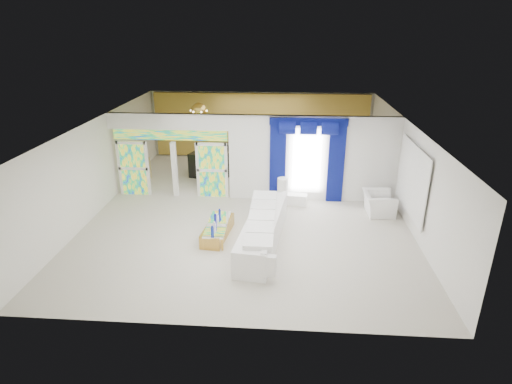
# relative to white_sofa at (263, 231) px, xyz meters

# --- Properties ---
(floor) EXTENTS (12.00, 12.00, 0.00)m
(floor) POSITION_rel_white_sofa_xyz_m (-0.58, 2.34, -0.38)
(floor) COLOR #B7AF9E
(floor) RESTS_ON ground
(dividing_wall) EXTENTS (5.70, 0.18, 3.00)m
(dividing_wall) POSITION_rel_white_sofa_xyz_m (1.57, 3.34, 1.12)
(dividing_wall) COLOR white
(dividing_wall) RESTS_ON ground
(dividing_header) EXTENTS (4.30, 0.18, 0.55)m
(dividing_header) POSITION_rel_white_sofa_xyz_m (-3.43, 3.34, 2.34)
(dividing_header) COLOR white
(dividing_header) RESTS_ON dividing_wall
(stained_panel_left) EXTENTS (0.95, 0.04, 2.00)m
(stained_panel_left) POSITION_rel_white_sofa_xyz_m (-4.85, 3.34, 0.62)
(stained_panel_left) COLOR #994C3F
(stained_panel_left) RESTS_ON ground
(stained_panel_right) EXTENTS (0.95, 0.04, 2.00)m
(stained_panel_right) POSITION_rel_white_sofa_xyz_m (-2.00, 3.34, 0.62)
(stained_panel_right) COLOR #994C3F
(stained_panel_right) RESTS_ON ground
(stained_transom) EXTENTS (4.00, 0.05, 0.35)m
(stained_transom) POSITION_rel_white_sofa_xyz_m (-3.43, 3.34, 1.87)
(stained_transom) COLOR #994C3F
(stained_transom) RESTS_ON dividing_header
(window_pane) EXTENTS (1.00, 0.02, 2.30)m
(window_pane) POSITION_rel_white_sofa_xyz_m (1.32, 3.24, 1.07)
(window_pane) COLOR white
(window_pane) RESTS_ON dividing_wall
(blue_drape_left) EXTENTS (0.55, 0.10, 2.80)m
(blue_drape_left) POSITION_rel_white_sofa_xyz_m (0.32, 3.21, 1.02)
(blue_drape_left) COLOR #09044E
(blue_drape_left) RESTS_ON ground
(blue_drape_right) EXTENTS (0.55, 0.10, 2.80)m
(blue_drape_right) POSITION_rel_white_sofa_xyz_m (2.32, 3.21, 1.02)
(blue_drape_right) COLOR #09044E
(blue_drape_right) RESTS_ON ground
(blue_pelmet) EXTENTS (2.60, 0.12, 0.25)m
(blue_pelmet) POSITION_rel_white_sofa_xyz_m (1.32, 3.21, 2.44)
(blue_pelmet) COLOR #09044E
(blue_pelmet) RESTS_ON dividing_wall
(wall_mirror) EXTENTS (0.04, 2.70, 1.90)m
(wall_mirror) POSITION_rel_white_sofa_xyz_m (4.36, 1.34, 1.17)
(wall_mirror) COLOR white
(wall_mirror) RESTS_ON ground
(gold_curtains) EXTENTS (9.70, 0.12, 2.90)m
(gold_curtains) POSITION_rel_white_sofa_xyz_m (-0.58, 8.24, 1.12)
(gold_curtains) COLOR #AE8229
(gold_curtains) RESTS_ON ground
(white_sofa) EXTENTS (1.33, 4.09, 0.77)m
(white_sofa) POSITION_rel_white_sofa_xyz_m (0.00, 0.00, 0.00)
(white_sofa) COLOR white
(white_sofa) RESTS_ON ground
(coffee_table) EXTENTS (0.79, 1.80, 0.39)m
(coffee_table) POSITION_rel_white_sofa_xyz_m (-1.35, 0.30, -0.19)
(coffee_table) COLOR #B68A39
(coffee_table) RESTS_ON ground
(console_table) EXTENTS (1.12, 0.46, 0.36)m
(console_table) POSITION_rel_white_sofa_xyz_m (0.81, 2.84, -0.20)
(console_table) COLOR white
(console_table) RESTS_ON ground
(table_lamp) EXTENTS (0.36, 0.36, 0.58)m
(table_lamp) POSITION_rel_white_sofa_xyz_m (0.51, 2.84, 0.27)
(table_lamp) COLOR silver
(table_lamp) RESTS_ON console_table
(armchair) EXTENTS (0.98, 1.12, 0.71)m
(armchair) POSITION_rel_white_sofa_xyz_m (3.68, 2.29, -0.03)
(armchair) COLOR white
(armchair) RESTS_ON ground
(grand_piano) EXTENTS (2.03, 2.33, 0.99)m
(grand_piano) POSITION_rel_white_sofa_xyz_m (-2.30, 5.92, 0.11)
(grand_piano) COLOR black
(grand_piano) RESTS_ON ground
(piano_bench) EXTENTS (0.89, 0.56, 0.28)m
(piano_bench) POSITION_rel_white_sofa_xyz_m (-2.30, 4.32, -0.24)
(piano_bench) COLOR black
(piano_bench) RESTS_ON ground
(tv_console) EXTENTS (0.61, 0.56, 0.85)m
(tv_console) POSITION_rel_white_sofa_xyz_m (-5.12, 4.90, 0.04)
(tv_console) COLOR #A58352
(tv_console) RESTS_ON ground
(chandelier) EXTENTS (0.60, 0.60, 0.60)m
(chandelier) POSITION_rel_white_sofa_xyz_m (-2.88, 5.74, 2.27)
(chandelier) COLOR gold
(chandelier) RESTS_ON ceiling
(decanters) EXTENTS (0.14, 1.25, 0.26)m
(decanters) POSITION_rel_white_sofa_xyz_m (-1.40, 0.29, 0.10)
(decanters) COLOR navy
(decanters) RESTS_ON coffee_table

